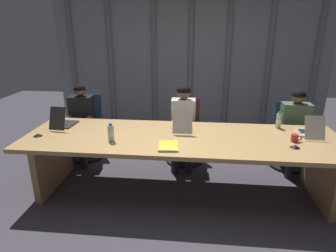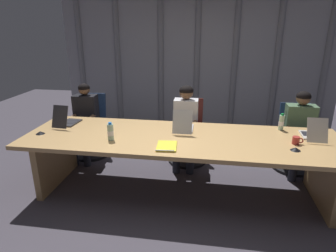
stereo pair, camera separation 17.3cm
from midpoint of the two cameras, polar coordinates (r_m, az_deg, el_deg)
name	(u,v)px [view 1 (the left image)]	position (r m, az deg, el deg)	size (l,w,h in m)	color
ground_plane	(181,190)	(3.90, 1.25, -12.45)	(11.10, 11.10, 0.00)	#47424C
conference_table	(182,148)	(3.62, 1.32, -4.25)	(3.87, 1.18, 0.75)	tan
curtain_backdrop	(190,51)	(6.08, 3.52, 14.53)	(5.55, 0.17, 3.11)	#9999A0
laptop_left_end	(64,122)	(4.17, -20.82, 0.65)	(0.24, 0.44, 0.30)	#2D2D33
laptop_left_mid	(183,126)	(3.76, 1.58, 0.02)	(0.25, 0.41, 0.31)	#BCBCC1
laptop_center	(310,131)	(3.95, 24.90, -0.93)	(0.24, 0.44, 0.28)	beige
office_chair_left_end	(87,134)	(4.94, -16.57, -1.47)	(0.60, 0.60, 0.99)	navy
office_chair_left_mid	(185,138)	(4.59, 2.30, -2.35)	(0.60, 0.60, 0.97)	#511E19
office_chair_center	(289,142)	(4.77, 21.72, -2.96)	(0.60, 0.60, 0.95)	navy
person_left_end	(80,119)	(4.71, -17.78, 1.24)	(0.38, 0.56, 1.20)	black
person_left_mid	(183,121)	(4.33, 1.82, 1.01)	(0.37, 0.55, 1.22)	silver
person_center	(296,126)	(4.53, 22.82, 0.03)	(0.41, 0.55, 1.18)	#4C6B4C
water_bottle_primary	(279,121)	(4.07, 19.72, 0.97)	(0.07, 0.07, 0.22)	#ADD1B2
water_bottle_secondary	(111,133)	(3.48, -12.50, -1.38)	(0.07, 0.07, 0.22)	#ADD1B2
coffee_mug_near	(295,138)	(3.68, 22.38, -2.20)	(0.12, 0.08, 0.09)	#B2332D
conference_mic_left_side	(295,146)	(3.50, 22.35, -3.73)	(0.11, 0.11, 0.04)	black
conference_mic_middle	(38,135)	(3.95, -25.30, -1.59)	(0.11, 0.11, 0.04)	black
spiral_notepad	(169,146)	(3.27, -1.39, -4.00)	(0.24, 0.32, 0.03)	yellow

